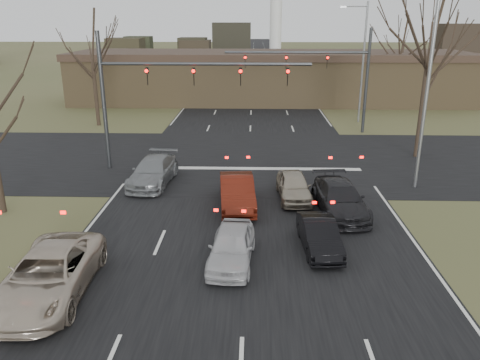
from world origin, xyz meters
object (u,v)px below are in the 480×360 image
Objects in this scene: streetlight_right_near at (424,83)px; car_silver_ahead at (294,186)px; streetlight_right_far at (361,57)px; car_red_ahead at (237,192)px; mast_arm_near at (158,84)px; car_grey_ahead at (153,171)px; car_black_hatch at (319,235)px; car_charcoal_sedan at (340,198)px; building at (270,77)px; car_silver_suv at (49,274)px; car_white_sedan at (232,246)px; mast_arm_far at (331,68)px.

car_silver_ahead is (-6.50, -1.87, -4.92)m from streetlight_right_near.
car_red_ahead is at bearing -116.12° from streetlight_right_far.
mast_arm_near is 2.48× the size of car_grey_ahead.
mast_arm_near is at bearing 95.11° from car_grey_ahead.
streetlight_right_near is at bearing -12.05° from mast_arm_near.
car_charcoal_sedan reaches higher than car_black_hatch.
car_black_hatch is 11.07m from car_grey_ahead.
building is 8.66× the size of car_charcoal_sedan.
building is 7.77× the size of car_silver_suv.
mast_arm_near is at bearing 167.95° from streetlight_right_near.
car_white_sedan is (5.84, 2.35, -0.09)m from car_silver_suv.
streetlight_right_near is 10.93m from car_red_ahead.
car_charcoal_sedan is (-4.51, -3.65, -4.88)m from streetlight_right_near.
car_white_sedan is at bearing -95.16° from car_red_ahead.
car_silver_ahead is (-3.87, -14.87, -4.35)m from mast_arm_far.
car_silver_suv is (-8.34, -38.88, -1.91)m from building.
streetlight_right_far is at bearing -56.35° from building.
mast_arm_near is 3.12× the size of car_silver_ahead.
building is 15.75m from mast_arm_far.
building is 35.45m from car_black_hatch.
mast_arm_near reaches higher than car_charcoal_sedan.
car_silver_ahead is at bearing 44.37° from car_silver_suv.
car_white_sedan is at bearing -93.92° from building.
car_silver_suv reaches higher than car_silver_ahead.
streetlight_right_far reaches higher than building.
car_white_sedan is at bearing -111.04° from streetlight_right_far.
streetlight_right_far is 32.34m from car_silver_suv.
car_grey_ahead is at bearing -89.59° from mast_arm_near.
building reaches higher than car_silver_suv.
car_silver_suv is (-1.11, -13.88, -4.31)m from mast_arm_near.
car_silver_ahead is at bearing -10.54° from car_grey_ahead.
car_charcoal_sedan is (10.65, 7.23, -0.05)m from car_silver_suv.
car_white_sedan is at bearing -107.25° from mast_arm_far.
building reaches higher than car_black_hatch.
car_silver_suv is at bearing -119.33° from streetlight_right_far.
car_silver_suv is 9.78m from car_red_ahead.
streetlight_right_far is 22.76m from car_grey_ahead.
car_charcoal_sedan is 1.08× the size of car_red_ahead.
car_silver_ahead is at bearing 71.10° from car_white_sedan.
car_grey_ahead reaches higher than car_black_hatch.
car_black_hatch is (3.38, 1.15, -0.06)m from car_white_sedan.
mast_arm_near is at bearing -138.78° from mast_arm_far.
streetlight_right_near is 2.71× the size of car_black_hatch.
car_charcoal_sedan is 2.67m from car_silver_ahead.
building is at bearing 103.69° from streetlight_right_near.
car_silver_suv is 1.11× the size of car_charcoal_sedan.
mast_arm_far is (4.18, -15.00, 2.35)m from building.
mast_arm_far is at bearing 53.08° from car_grey_ahead.
car_grey_ahead is 7.80m from car_silver_ahead.
streetlight_right_near is at bearing 34.21° from car_charcoal_sedan.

